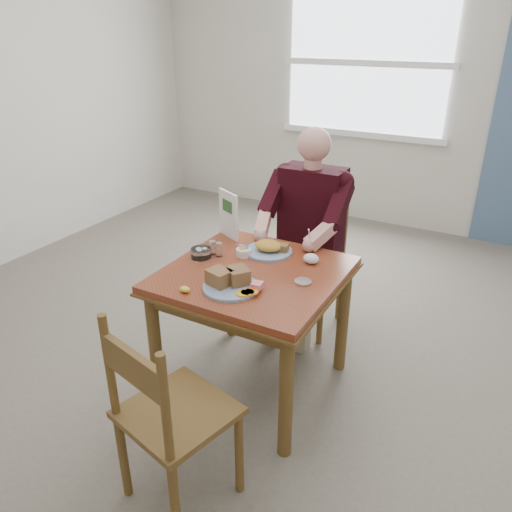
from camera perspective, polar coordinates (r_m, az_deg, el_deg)
The scene contains 16 objects.
floor at distance 3.07m, azimuth -0.23°, elevation -14.30°, with size 6.00×6.00×0.00m, color #5F574D.
wall_back at distance 5.23m, azimuth 16.78°, elevation 18.04°, with size 5.50×5.50×0.00m, color beige.
lemon_wedge at distance 2.47m, azimuth -8.14°, elevation -3.80°, with size 0.06×0.04×0.03m, color yellow.
napkin at distance 2.75m, azimuth 6.32°, elevation -0.30°, with size 0.09×0.07×0.06m, color white.
metal_dish at distance 2.55m, azimuth 5.39°, elevation -2.95°, with size 0.09×0.09×0.01m, color silver.
window at distance 5.29m, azimuth 12.50°, elevation 20.72°, with size 1.72×0.04×1.42m.
table at distance 2.71m, azimuth -0.26°, elevation -3.80°, with size 0.92×0.92×0.75m.
chair_far at distance 3.43m, azimuth 6.24°, elevation -0.50°, with size 0.42×0.42×0.95m.
chair_near at distance 2.19m, azimuth -9.95°, elevation -17.56°, with size 0.51×0.51×0.95m.
diner at distance 3.22m, azimuth 5.89°, elevation 4.24°, with size 0.53×0.56×1.39m.
near_plate at distance 2.48m, azimuth -2.88°, elevation -2.92°, with size 0.37×0.37×0.09m.
far_plate at distance 2.86m, azimuth 1.53°, elevation 0.91°, with size 0.31×0.31×0.07m.
caddy at distance 2.82m, azimuth -1.42°, elevation 0.43°, with size 0.11×0.11×0.06m.
shakers at distance 2.83m, azimuth -4.64°, elevation 0.87°, with size 0.09×0.05×0.08m.
creamer at distance 2.82m, azimuth -6.31°, elevation 0.37°, with size 0.13×0.13×0.05m.
menu at distance 3.04m, azimuth -3.16°, elevation 4.77°, with size 0.18×0.10×0.29m.
Camera 1 is at (1.16, -2.08, 1.95)m, focal length 35.00 mm.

